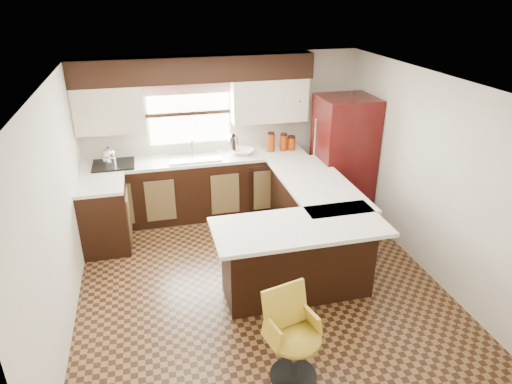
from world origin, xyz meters
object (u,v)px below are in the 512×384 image
object	(u,v)px
refrigerator	(343,158)
peninsula_return	(297,259)
bar_chair	(295,339)
peninsula_long	(311,216)

from	to	relation	value
refrigerator	peninsula_return	bearing A→B (deg)	-126.10
peninsula_return	bar_chair	xyz separation A→B (m)	(-0.43, -1.20, -0.01)
refrigerator	bar_chair	size ratio (longest dim) A/B	2.07
refrigerator	bar_chair	bearing A→B (deg)	-120.14
peninsula_long	peninsula_return	world-z (taller)	same
peninsula_return	refrigerator	world-z (taller)	refrigerator
peninsula_long	bar_chair	bearing A→B (deg)	-113.71
peninsula_return	peninsula_long	bearing A→B (deg)	61.70
peninsula_long	peninsula_return	distance (m)	1.11
bar_chair	peninsula_long	bearing A→B (deg)	52.09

